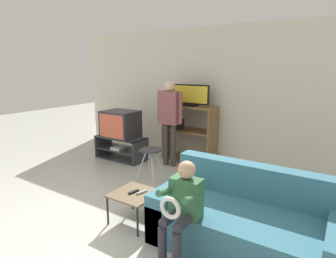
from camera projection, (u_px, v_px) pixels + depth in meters
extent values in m
plane|color=#B7B7AD|center=(72.00, 238.00, 3.08)|extent=(18.00, 18.00, 0.00)
cube|color=silver|center=(207.00, 95.00, 5.58)|extent=(6.40, 0.06, 2.60)
cube|color=#38383D|center=(122.00, 158.00, 5.78)|extent=(1.04, 0.48, 0.02)
cube|color=#38383D|center=(121.00, 149.00, 5.74)|extent=(1.01, 0.48, 0.02)
cube|color=#38383D|center=(121.00, 137.00, 5.69)|extent=(1.04, 0.48, 0.02)
cube|color=#38383D|center=(104.00, 144.00, 6.00)|extent=(0.03, 0.48, 0.46)
cube|color=#38383D|center=(141.00, 152.00, 5.47)|extent=(0.03, 0.48, 0.46)
cube|color=silver|center=(119.00, 148.00, 5.68)|extent=(0.24, 0.28, 0.05)
cube|color=#2D2D33|center=(121.00, 124.00, 5.62)|extent=(0.69, 0.53, 0.53)
cube|color=#D8593F|center=(111.00, 126.00, 5.40)|extent=(0.61, 0.01, 0.45)
cube|color=brown|center=(169.00, 130.00, 5.86)|extent=(0.03, 0.48, 1.10)
cube|color=brown|center=(213.00, 136.00, 5.33)|extent=(0.03, 0.48, 1.10)
cube|color=brown|center=(189.00, 159.00, 5.72)|extent=(0.97, 0.48, 0.03)
cube|color=brown|center=(190.00, 130.00, 5.59)|extent=(0.97, 0.48, 0.03)
cube|color=brown|center=(190.00, 106.00, 5.48)|extent=(0.97, 0.48, 0.03)
cube|color=black|center=(180.00, 124.00, 5.60)|extent=(0.18, 0.04, 0.22)
cube|color=black|center=(191.00, 105.00, 5.44)|extent=(0.27, 0.20, 0.04)
cube|color=black|center=(191.00, 94.00, 5.39)|extent=(0.76, 0.04, 0.37)
cube|color=yellow|center=(190.00, 94.00, 5.37)|extent=(0.71, 0.01, 0.32)
cylinder|color=#B7B7BC|center=(140.00, 169.00, 4.36)|extent=(0.19, 0.16, 0.60)
cylinder|color=#B7B7BC|center=(153.00, 172.00, 4.22)|extent=(0.19, 0.16, 0.60)
cylinder|color=#B7B7BC|center=(149.00, 165.00, 4.54)|extent=(0.19, 0.16, 0.60)
cylinder|color=#B7B7BC|center=(161.00, 168.00, 4.41)|extent=(0.19, 0.16, 0.60)
cylinder|color=#333338|center=(150.00, 150.00, 4.32)|extent=(0.34, 0.34, 0.02)
cube|color=brown|center=(134.00, 194.00, 3.35)|extent=(0.50, 0.50, 0.02)
cylinder|color=black|center=(108.00, 211.00, 3.33)|extent=(0.02, 0.02, 0.36)
cylinder|color=black|center=(138.00, 222.00, 3.09)|extent=(0.02, 0.02, 0.36)
cylinder|color=black|center=(132.00, 196.00, 3.70)|extent=(0.02, 0.02, 0.36)
cylinder|color=black|center=(161.00, 205.00, 3.46)|extent=(0.02, 0.02, 0.36)
cube|color=black|center=(134.00, 192.00, 3.36)|extent=(0.07, 0.15, 0.02)
cube|color=gray|center=(142.00, 192.00, 3.35)|extent=(0.07, 0.15, 0.02)
cube|color=teal|center=(245.00, 231.00, 2.86)|extent=(1.85, 0.93, 0.43)
cube|color=teal|center=(257.00, 182.00, 3.07)|extent=(1.85, 0.20, 0.38)
cube|color=teal|center=(176.00, 204.00, 3.28)|extent=(0.22, 0.93, 0.55)
cylinder|color=#3D3833|center=(166.00, 144.00, 5.36)|extent=(0.11, 0.11, 0.81)
cylinder|color=#3D3833|center=(173.00, 145.00, 5.27)|extent=(0.11, 0.11, 0.81)
cube|color=#8C4C4C|center=(170.00, 108.00, 5.16)|extent=(0.38, 0.20, 0.61)
cylinder|color=#8C4C4C|center=(159.00, 106.00, 5.28)|extent=(0.08, 0.08, 0.58)
cylinder|color=#8C4C4C|center=(180.00, 108.00, 5.04)|extent=(0.08, 0.08, 0.58)
sphere|color=beige|center=(170.00, 86.00, 5.07)|extent=(0.20, 0.20, 0.20)
cylinder|color=#2D2D38|center=(162.00, 249.00, 2.57)|extent=(0.08, 0.08, 0.43)
cylinder|color=#2D2D38|center=(176.00, 255.00, 2.49)|extent=(0.08, 0.08, 0.43)
cylinder|color=#2D2D38|center=(171.00, 217.00, 2.63)|extent=(0.09, 0.30, 0.09)
cylinder|color=#2D2D38|center=(185.00, 221.00, 2.55)|extent=(0.09, 0.30, 0.09)
cube|color=#33663D|center=(186.00, 198.00, 2.68)|extent=(0.30, 0.17, 0.39)
cylinder|color=#33663D|center=(167.00, 191.00, 2.63)|extent=(0.06, 0.31, 0.14)
cylinder|color=#33663D|center=(193.00, 199.00, 2.49)|extent=(0.06, 0.31, 0.14)
sphere|color=tan|center=(187.00, 170.00, 2.62)|extent=(0.17, 0.17, 0.17)
torus|color=white|center=(170.00, 208.00, 2.44)|extent=(0.21, 0.04, 0.21)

